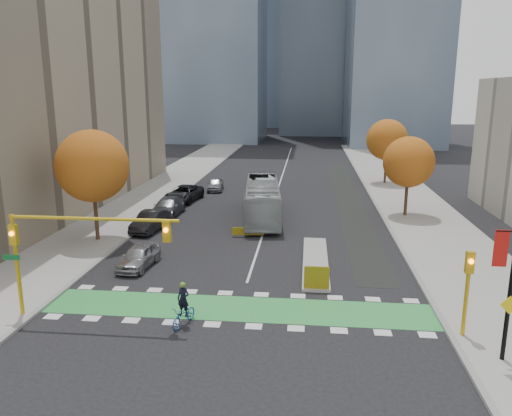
% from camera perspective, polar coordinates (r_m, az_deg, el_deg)
% --- Properties ---
extents(ground, '(300.00, 300.00, 0.00)m').
position_cam_1_polar(ground, '(24.75, -2.52, -12.85)').
color(ground, black).
rests_on(ground, ground).
extents(sidewalk_west, '(7.00, 120.00, 0.15)m').
position_cam_1_polar(sidewalk_west, '(46.51, -15.43, -0.64)').
color(sidewalk_west, gray).
rests_on(sidewalk_west, ground).
extents(sidewalk_east, '(7.00, 120.00, 0.15)m').
position_cam_1_polar(sidewalk_east, '(44.50, 18.99, -1.52)').
color(sidewalk_east, gray).
rests_on(sidewalk_east, ground).
extents(curb_west, '(0.30, 120.00, 0.16)m').
position_cam_1_polar(curb_west, '(45.36, -11.31, -0.77)').
color(curb_west, gray).
rests_on(curb_west, ground).
extents(curb_east, '(0.30, 120.00, 0.16)m').
position_cam_1_polar(curb_east, '(43.83, 14.53, -1.43)').
color(curb_east, gray).
rests_on(curb_east, ground).
extents(bike_crossing, '(20.00, 3.00, 0.01)m').
position_cam_1_polar(bike_crossing, '(26.09, -2.02, -11.39)').
color(bike_crossing, green).
rests_on(bike_crossing, ground).
extents(centre_line, '(0.15, 70.00, 0.01)m').
position_cam_1_polar(centre_line, '(63.00, 2.88, 3.33)').
color(centre_line, silver).
rests_on(centre_line, ground).
extents(bike_lane_paint, '(2.50, 50.00, 0.01)m').
position_cam_1_polar(bike_lane_paint, '(53.25, 10.35, 1.28)').
color(bike_lane_paint, black).
rests_on(bike_lane_paint, ground).
extents(median_island, '(1.60, 10.00, 0.16)m').
position_cam_1_polar(median_island, '(32.80, 6.81, -6.06)').
color(median_island, gray).
rests_on(median_island, ground).
extents(hazard_board, '(1.40, 0.12, 1.30)m').
position_cam_1_polar(hazard_board, '(28.05, 6.95, -7.91)').
color(hazard_board, yellow).
rests_on(hazard_board, median_island).
extents(building_west, '(16.00, 44.00, 25.00)m').
position_cam_1_polar(building_west, '(51.82, -26.68, 13.71)').
color(building_west, gray).
rests_on(building_west, ground).
extents(tree_west, '(5.20, 5.20, 8.22)m').
position_cam_1_polar(tree_west, '(37.66, -18.20, 4.57)').
color(tree_west, '#332114').
rests_on(tree_west, ground).
extents(tree_east_near, '(4.40, 4.40, 7.08)m').
position_cam_1_polar(tree_east_near, '(45.20, 17.04, 5.05)').
color(tree_east_near, '#332114').
rests_on(tree_east_near, ground).
extents(tree_east_far, '(4.80, 4.80, 7.65)m').
position_cam_1_polar(tree_east_far, '(60.91, 14.76, 7.54)').
color(tree_east_far, '#332114').
rests_on(tree_east_far, ground).
extents(traffic_signal_west, '(8.53, 0.56, 5.20)m').
position_cam_1_polar(traffic_signal_west, '(25.21, -20.96, -3.42)').
color(traffic_signal_west, '#BF9914').
rests_on(traffic_signal_west, ground).
extents(traffic_signal_east, '(0.35, 0.43, 4.10)m').
position_cam_1_polar(traffic_signal_east, '(24.03, 23.06, -7.69)').
color(traffic_signal_east, '#BF9914').
rests_on(traffic_signal_east, ground).
extents(cyclist, '(1.22, 2.00, 2.18)m').
position_cam_1_polar(cyclist, '(24.35, -8.26, -11.55)').
color(cyclist, '#1E478D').
rests_on(cyclist, ground).
extents(bus, '(4.01, 12.30, 3.37)m').
position_cam_1_polar(bus, '(43.19, 0.73, 0.98)').
color(bus, '#969C9D').
rests_on(bus, ground).
extents(parked_car_a, '(2.03, 4.29, 1.42)m').
position_cam_1_polar(parked_car_a, '(32.40, -13.26, -5.40)').
color(parked_car_a, '#95959A').
rests_on(parked_car_a, ground).
extents(parked_car_b, '(2.16, 4.86, 1.55)m').
position_cam_1_polar(parked_car_b, '(40.48, -11.98, -1.48)').
color(parked_car_b, black).
rests_on(parked_car_b, ground).
extents(parked_car_c, '(2.37, 5.45, 1.56)m').
position_cam_1_polar(parked_car_c, '(45.12, -10.05, 0.13)').
color(parked_car_c, '#4A4A4F').
rests_on(parked_car_c, ground).
extents(parked_car_d, '(3.35, 5.93, 1.56)m').
position_cam_1_polar(parked_car_d, '(50.64, -8.24, 1.64)').
color(parked_car_d, black).
rests_on(parked_car_d, ground).
extents(parked_car_e, '(2.00, 4.22, 1.39)m').
position_cam_1_polar(parked_car_e, '(55.82, -4.65, 2.73)').
color(parked_car_e, '#96969B').
rests_on(parked_car_e, ground).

